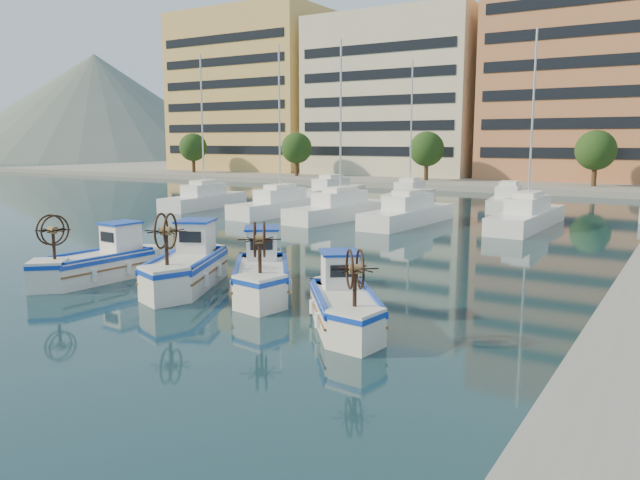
{
  "coord_description": "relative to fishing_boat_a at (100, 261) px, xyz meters",
  "views": [
    {
      "loc": [
        13.39,
        -14.61,
        5.13
      ],
      "look_at": [
        1.5,
        4.77,
        1.5
      ],
      "focal_mm": 35.0,
      "sensor_mm": 36.0,
      "label": 1
    }
  ],
  "objects": [
    {
      "name": "yacht_marina",
      "position": [
        2.53,
        26.67,
        -0.2
      ],
      "size": [
        40.27,
        23.28,
        11.5
      ],
      "color": "white",
      "rests_on": "ground"
    },
    {
      "name": "fishing_boat_b",
      "position": [
        3.49,
        0.94,
        0.06
      ],
      "size": [
        3.52,
        4.74,
        2.86
      ],
      "rotation": [
        0.0,
        0.0,
        0.43
      ],
      "color": "silver",
      "rests_on": "ground"
    },
    {
      "name": "fishing_boat_a",
      "position": [
        0.0,
        0.0,
        0.0
      ],
      "size": [
        1.98,
        4.27,
        2.62
      ],
      "rotation": [
        0.0,
        0.0,
        -0.07
      ],
      "color": "silver",
      "rests_on": "ground"
    },
    {
      "name": "ground",
      "position": [
        5.46,
        -0.47,
        -0.72
      ],
      "size": [
        300.0,
        300.0,
        0.0
      ],
      "primitive_type": "plane",
      "color": "#1B3846",
      "rests_on": "ground"
    },
    {
      "name": "fishing_boat_c",
      "position": [
        6.37,
        1.48,
        0.02
      ],
      "size": [
        3.83,
        4.38,
        2.7
      ],
      "rotation": [
        0.0,
        0.0,
        0.62
      ],
      "color": "silver",
      "rests_on": "ground"
    },
    {
      "name": "fishing_boat_d",
      "position": [
        10.59,
        -0.32,
        -0.04
      ],
      "size": [
        3.6,
        3.97,
        2.47
      ],
      "rotation": [
        0.0,
        0.0,
        0.67
      ],
      "color": "silver",
      "rests_on": "ground"
    },
    {
      "name": "hill_west",
      "position": [
        -134.54,
        109.53,
        -0.72
      ],
      "size": [
        180.0,
        180.0,
        60.0
      ],
      "primitive_type": "cone",
      "color": "slate",
      "rests_on": "ground"
    }
  ]
}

